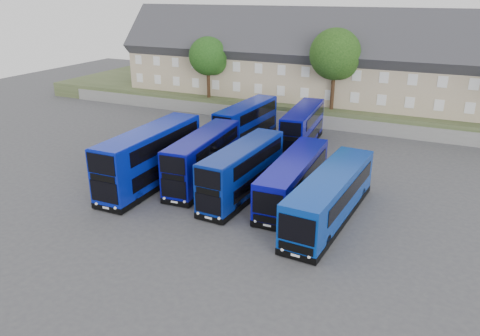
{
  "coord_description": "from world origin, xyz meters",
  "views": [
    {
      "loc": [
        14.96,
        -27.46,
        15.13
      ],
      "look_at": [
        0.71,
        3.05,
        2.2
      ],
      "focal_mm": 35.0,
      "sensor_mm": 36.0,
      "label": 1
    }
  ],
  "objects_px": {
    "dd_front_mid": "(203,159)",
    "coach_east_a": "(293,179)",
    "tree_west": "(209,58)",
    "dd_front_left": "(151,158)",
    "tree_mid": "(336,56)"
  },
  "relations": [
    {
      "from": "dd_front_mid",
      "to": "coach_east_a",
      "type": "relative_size",
      "value": 0.89
    },
    {
      "from": "coach_east_a",
      "to": "tree_west",
      "type": "xyz_separation_m",
      "value": [
        -18.55,
        20.94,
        5.49
      ]
    },
    {
      "from": "dd_front_left",
      "to": "tree_west",
      "type": "relative_size",
      "value": 1.53
    },
    {
      "from": "tree_west",
      "to": "dd_front_left",
      "type": "bearing_deg",
      "value": -72.97
    },
    {
      "from": "coach_east_a",
      "to": "tree_west",
      "type": "relative_size",
      "value": 1.53
    },
    {
      "from": "tree_west",
      "to": "coach_east_a",
      "type": "bearing_deg",
      "value": -48.47
    },
    {
      "from": "dd_front_left",
      "to": "coach_east_a",
      "type": "distance_m",
      "value": 11.67
    },
    {
      "from": "tree_west",
      "to": "tree_mid",
      "type": "bearing_deg",
      "value": 1.79
    },
    {
      "from": "tree_west",
      "to": "tree_mid",
      "type": "relative_size",
      "value": 0.83
    },
    {
      "from": "dd_front_left",
      "to": "dd_front_mid",
      "type": "xyz_separation_m",
      "value": [
        3.62,
        2.24,
        -0.27
      ]
    },
    {
      "from": "tree_mid",
      "to": "dd_front_left",
      "type": "bearing_deg",
      "value": -110.38
    },
    {
      "from": "dd_front_left",
      "to": "coach_east_a",
      "type": "bearing_deg",
      "value": 11.34
    },
    {
      "from": "dd_front_mid",
      "to": "tree_mid",
      "type": "distance_m",
      "value": 23.03
    },
    {
      "from": "dd_front_left",
      "to": "tree_west",
      "type": "bearing_deg",
      "value": 106.51
    },
    {
      "from": "dd_front_left",
      "to": "coach_east_a",
      "type": "relative_size",
      "value": 1.0
    }
  ]
}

